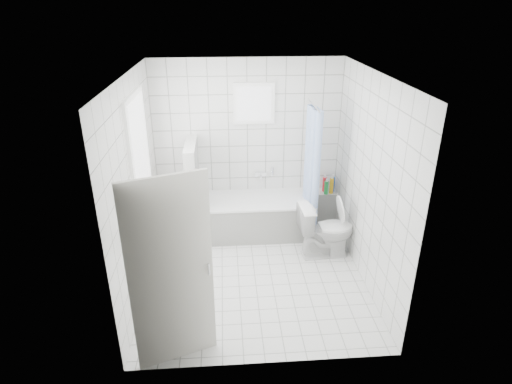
{
  "coord_description": "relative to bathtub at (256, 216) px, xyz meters",
  "views": [
    {
      "loc": [
        -0.33,
        -4.69,
        3.35
      ],
      "look_at": [
        0.04,
        0.35,
        1.05
      ],
      "focal_mm": 30.0,
      "sensor_mm": 36.0,
      "label": 1
    }
  ],
  "objects": [
    {
      "name": "curtain_rod",
      "position": [
        0.8,
        -0.02,
        1.71
      ],
      "size": [
        0.02,
        0.8,
        0.02
      ],
      "primitive_type": "cylinder",
      "rotation": [
        1.57,
        0.0,
        0.0
      ],
      "color": "silver",
      "rests_on": "wall_back"
    },
    {
      "name": "door",
      "position": [
        -0.97,
        -2.47,
        0.71
      ],
      "size": [
        0.76,
        0.31,
        2.0
      ],
      "primitive_type": "cube",
      "rotation": [
        0.0,
        0.0,
        -1.22
      ],
      "color": "silver",
      "rests_on": "ground"
    },
    {
      "name": "partition_wall",
      "position": [
        -0.92,
        -0.05,
        0.46
      ],
      "size": [
        0.15,
        0.85,
        1.5
      ],
      "primitive_type": "cube",
      "color": "white",
      "rests_on": "ground"
    },
    {
      "name": "ceiling",
      "position": [
        -0.1,
        -1.12,
        2.31
      ],
      "size": [
        3.0,
        3.0,
        0.0
      ],
      "primitive_type": "plane",
      "rotation": [
        3.14,
        0.0,
        0.0
      ],
      "color": "white",
      "rests_on": "ground"
    },
    {
      "name": "wall_front",
      "position": [
        -0.1,
        -2.62,
        1.01
      ],
      "size": [
        2.8,
        0.02,
        2.6
      ],
      "primitive_type": "cube",
      "color": "white",
      "rests_on": "ground"
    },
    {
      "name": "wall_left",
      "position": [
        -1.5,
        -1.12,
        1.01
      ],
      "size": [
        0.02,
        3.0,
        2.6
      ],
      "primitive_type": "cube",
      "color": "white",
      "rests_on": "ground"
    },
    {
      "name": "window_left",
      "position": [
        -1.45,
        -0.82,
        1.31
      ],
      "size": [
        0.01,
        0.9,
        1.4
      ],
      "primitive_type": "cube",
      "color": "white",
      "rests_on": "wall_left"
    },
    {
      "name": "ledge_bottles",
      "position": [
        1.17,
        0.22,
        0.38
      ],
      "size": [
        0.19,
        0.17,
        0.25
      ],
      "color": "red",
      "rests_on": "tiled_ledge"
    },
    {
      "name": "window_sill",
      "position": [
        -1.41,
        -0.82,
        0.57
      ],
      "size": [
        0.18,
        1.02,
        0.08
      ],
      "primitive_type": "cube",
      "color": "white",
      "rests_on": "wall_left"
    },
    {
      "name": "toilet",
      "position": [
        0.93,
        -0.69,
        0.11
      ],
      "size": [
        0.81,
        0.5,
        0.79
      ],
      "primitive_type": "imported",
      "rotation": [
        0.0,
        0.0,
        1.64
      ],
      "color": "white",
      "rests_on": "ground"
    },
    {
      "name": "wall_back",
      "position": [
        -0.1,
        0.38,
        1.01
      ],
      "size": [
        2.8,
        0.02,
        2.6
      ],
      "primitive_type": "cube",
      "color": "white",
      "rests_on": "ground"
    },
    {
      "name": "ground",
      "position": [
        -0.1,
        -1.12,
        -0.29
      ],
      "size": [
        3.0,
        3.0,
        0.0
      ],
      "primitive_type": "plane",
      "color": "white",
      "rests_on": "ground"
    },
    {
      "name": "shower_curtain",
      "position": [
        0.8,
        -0.16,
        0.81
      ],
      "size": [
        0.14,
        0.48,
        1.78
      ],
      "primitive_type": null,
      "color": "#4A7AD9",
      "rests_on": "curtain_rod"
    },
    {
      "name": "sill_bottles",
      "position": [
        -1.4,
        -0.73,
        0.72
      ],
      "size": [
        0.2,
        0.5,
        0.29
      ],
      "color": "silver",
      "rests_on": "window_sill"
    },
    {
      "name": "wall_right",
      "position": [
        1.3,
        -1.12,
        1.01
      ],
      "size": [
        0.02,
        3.0,
        2.6
      ],
      "primitive_type": "cube",
      "color": "white",
      "rests_on": "ground"
    },
    {
      "name": "bathtub",
      "position": [
        0.0,
        0.0,
        0.0
      ],
      "size": [
        1.71,
        0.77,
        0.58
      ],
      "color": "white",
      "rests_on": "ground"
    },
    {
      "name": "window_back",
      "position": [
        0.0,
        0.33,
        1.66
      ],
      "size": [
        0.5,
        0.01,
        0.5
      ],
      "primitive_type": "cube",
      "color": "white",
      "rests_on": "wall_back"
    },
    {
      "name": "tiled_ledge",
      "position": [
        1.16,
        0.25,
        -0.02
      ],
      "size": [
        0.4,
        0.24,
        0.55
      ],
      "primitive_type": "cube",
      "color": "white",
      "rests_on": "ground"
    },
    {
      "name": "tub_faucet",
      "position": [
        0.1,
        0.33,
        0.56
      ],
      "size": [
        0.18,
        0.06,
        0.06
      ],
      "primitive_type": "cube",
      "color": "silver",
      "rests_on": "wall_back"
    }
  ]
}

